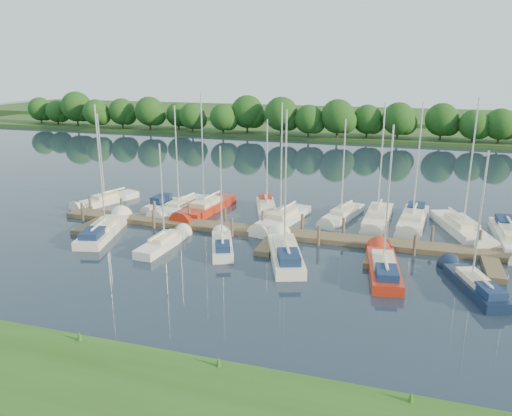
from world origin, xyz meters
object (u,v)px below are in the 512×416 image
(sailboat_n_0, at_px, (107,200))
(dock, at_px, (276,236))
(sailboat_n_5, at_px, (282,220))
(motorboat, at_px, (161,205))
(sailboat_s_2, at_px, (222,246))

(sailboat_n_0, bearing_deg, dock, -175.20)
(dock, bearing_deg, sailboat_n_5, 97.28)
(sailboat_n_0, height_order, motorboat, sailboat_n_0)
(sailboat_n_5, distance_m, sailboat_s_2, 8.17)
(dock, height_order, sailboat_n_0, sailboat_n_0)
(sailboat_n_5, bearing_deg, sailboat_n_0, 8.65)
(motorboat, xyz_separation_m, sailboat_s_2, (9.83, -8.85, -0.01))
(sailboat_n_0, distance_m, sailboat_n_5, 18.82)
(sailboat_n_0, bearing_deg, motorboat, -161.29)
(dock, bearing_deg, sailboat_s_2, -130.41)
(motorboat, bearing_deg, dock, 165.20)
(dock, height_order, sailboat_s_2, sailboat_s_2)
(dock, xyz_separation_m, sailboat_s_2, (-3.25, -3.81, 0.12))
(motorboat, height_order, sailboat_n_5, sailboat_n_5)
(sailboat_n_0, distance_m, motorboat, 6.20)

